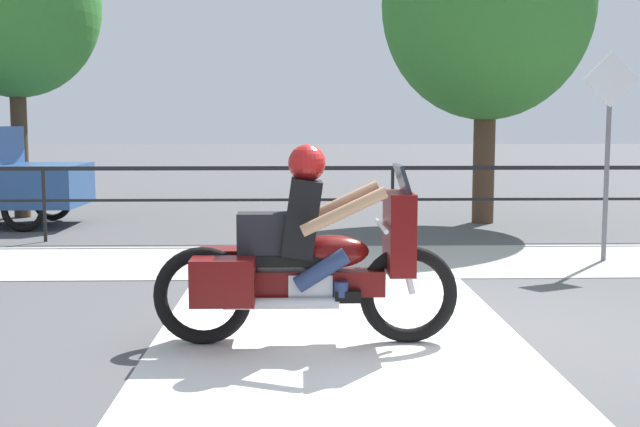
# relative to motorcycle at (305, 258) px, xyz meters

# --- Properties ---
(ground_plane) EXTENTS (120.00, 120.00, 0.00)m
(ground_plane) POSITION_rel_motorcycle_xyz_m (1.35, 0.36, -0.68)
(ground_plane) COLOR #4C4C4F
(sidewalk_band) EXTENTS (44.00, 2.40, 0.01)m
(sidewalk_band) POSITION_rel_motorcycle_xyz_m (1.35, 3.76, -0.68)
(sidewalk_band) COLOR #A8A59E
(sidewalk_band) RESTS_ON ground
(crosswalk_band) EXTENTS (2.96, 6.00, 0.01)m
(crosswalk_band) POSITION_rel_motorcycle_xyz_m (0.27, 0.16, -0.68)
(crosswalk_band) COLOR silver
(crosswalk_band) RESTS_ON ground
(fence_railing) EXTENTS (36.00, 0.05, 1.10)m
(fence_railing) POSITION_rel_motorcycle_xyz_m (1.35, 5.57, 0.19)
(fence_railing) COLOR black
(fence_railing) RESTS_ON ground
(motorcycle) EXTENTS (2.39, 0.76, 1.57)m
(motorcycle) POSITION_rel_motorcycle_xyz_m (0.00, 0.00, 0.00)
(motorcycle) COLOR black
(motorcycle) RESTS_ON ground
(street_sign) EXTENTS (0.69, 0.06, 2.61)m
(street_sign) POSITION_rel_motorcycle_xyz_m (3.79, 3.67, 0.94)
(street_sign) COLOR slate
(street_sign) RESTS_ON ground
(tree_behind_sign) EXTENTS (3.58, 3.58, 5.72)m
(tree_behind_sign) POSITION_rel_motorcycle_xyz_m (3.18, 7.62, 3.05)
(tree_behind_sign) COLOR #473323
(tree_behind_sign) RESTS_ON ground
(tree_behind_car) EXTENTS (3.07, 3.07, 5.57)m
(tree_behind_car) POSITION_rel_motorcycle_xyz_m (-5.13, 8.69, 3.18)
(tree_behind_car) COLOR #473323
(tree_behind_car) RESTS_ON ground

